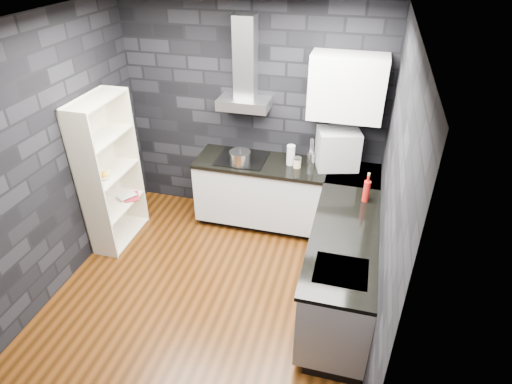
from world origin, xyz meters
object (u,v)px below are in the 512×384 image
at_px(pot, 240,158).
at_px(glass_vase, 291,155).
at_px(utensil_crock, 311,158).
at_px(red_bottle, 366,191).
at_px(fruit_bowl, 103,176).
at_px(bookshelf, 110,174).
at_px(appliance_garage, 338,149).
at_px(storage_jar, 297,163).

distance_m(pot, glass_vase, 0.60).
distance_m(utensil_crock, red_bottle, 0.96).
bearing_deg(fruit_bowl, pot, 27.17).
relative_size(pot, red_bottle, 1.06).
bearing_deg(bookshelf, appliance_garage, 26.53).
relative_size(appliance_garage, red_bottle, 2.02).
height_order(pot, red_bottle, red_bottle).
bearing_deg(storage_jar, fruit_bowl, -158.21).
xyz_separation_m(utensil_crock, appliance_garage, (0.30, -0.01, 0.16)).
distance_m(utensil_crock, fruit_bowl, 2.40).
bearing_deg(fruit_bowl, glass_vase, 24.05).
distance_m(pot, utensil_crock, 0.84).
bearing_deg(storage_jar, red_bottle, -33.59).
xyz_separation_m(red_bottle, fruit_bowl, (-2.86, -0.29, -0.08)).
bearing_deg(fruit_bowl, bookshelf, 90.00).
bearing_deg(glass_vase, utensil_crock, 23.04).
distance_m(storage_jar, red_bottle, 0.97).
xyz_separation_m(appliance_garage, red_bottle, (0.37, -0.68, -0.11)).
height_order(glass_vase, fruit_bowl, glass_vase).
bearing_deg(appliance_garage, utensil_crock, 161.81).
relative_size(red_bottle, fruit_bowl, 1.19).
bearing_deg(pot, utensil_crock, 17.97).
bearing_deg(pot, fruit_bowl, -152.83).
bearing_deg(glass_vase, storage_jar, -32.04).
xyz_separation_m(utensil_crock, fruit_bowl, (-2.19, -0.97, -0.03)).
xyz_separation_m(glass_vase, fruit_bowl, (-1.97, -0.88, -0.08)).
bearing_deg(storage_jar, utensil_crock, 48.04).
relative_size(storage_jar, utensil_crock, 0.86).
height_order(utensil_crock, appliance_garage, appliance_garage).
bearing_deg(storage_jar, appliance_garage, 17.76).
relative_size(storage_jar, fruit_bowl, 0.58).
distance_m(glass_vase, red_bottle, 1.07).
height_order(appliance_garage, red_bottle, appliance_garage).
distance_m(red_bottle, fruit_bowl, 2.88).
distance_m(storage_jar, bookshelf, 2.17).
distance_m(pot, storage_jar, 0.67).
relative_size(pot, glass_vase, 1.00).
bearing_deg(fruit_bowl, appliance_garage, 21.09).
xyz_separation_m(storage_jar, utensil_crock, (0.14, 0.15, 0.01)).
bearing_deg(utensil_crock, storage_jar, -131.96).
relative_size(glass_vase, utensil_crock, 1.87).
relative_size(pot, fruit_bowl, 1.26).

